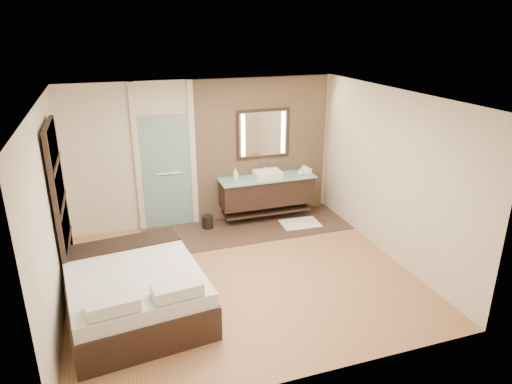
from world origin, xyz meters
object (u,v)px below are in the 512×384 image
object	(u,v)px
mirror_unit	(263,134)
bed	(134,290)
vanity	(267,191)
waste_bin	(208,222)

from	to	relation	value
mirror_unit	bed	bearing A→B (deg)	-136.15
vanity	waste_bin	bearing A→B (deg)	-176.76
bed	mirror_unit	bearing A→B (deg)	37.43
waste_bin	mirror_unit	bearing A→B (deg)	14.33
mirror_unit	waste_bin	world-z (taller)	mirror_unit
waste_bin	vanity	bearing A→B (deg)	3.24
vanity	bed	bearing A→B (deg)	-138.91
vanity	mirror_unit	distance (m)	1.10
vanity	waste_bin	world-z (taller)	vanity
bed	waste_bin	world-z (taller)	bed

